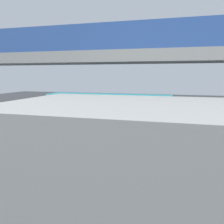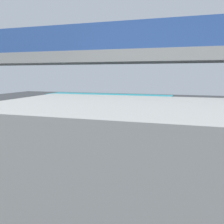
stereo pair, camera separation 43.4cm
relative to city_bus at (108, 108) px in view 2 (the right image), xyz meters
The scene contains 9 objects.
ground 2.51m from the city_bus, 125.08° to the right, with size 80.00×80.00×0.00m, color #2D3033.
city_bus is the anchor object (origin of this frame).
pedestrian 6.92m from the city_bus, 152.57° to the left, with size 0.38×0.38×1.79m.
traffic_sign 6.97m from the city_bus, 130.50° to the right, with size 0.08×0.60×2.80m.
lane_dash_leftmost 6.73m from the city_bus, 139.96° to the right, with size 2.00×0.20×0.01m, color silver.
lane_dash_left 4.66m from the city_bus, 102.86° to the right, with size 2.00×0.20×0.01m, color silver.
lane_dash_centre 5.49m from the city_bus, 53.75° to the right, with size 2.00×0.20×0.01m, color silver.
pedestrian_overpass 10.74m from the city_bus, 95.36° to the left, with size 29.38×2.60×7.10m.
station_building 16.15m from the city_bus, 113.07° to the left, with size 9.00×5.04×4.20m.
Camera 2 is at (-6.27, 22.66, 4.98)m, focal length 39.58 mm.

